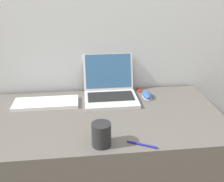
# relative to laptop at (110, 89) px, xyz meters

# --- Properties ---
(wall_back) EXTENTS (7.00, 0.04, 2.50)m
(wall_back) POSITION_rel_laptop_xyz_m (-0.09, 0.15, 0.43)
(wall_back) COLOR silver
(wall_back) RESTS_ON ground_plane
(desk) EXTENTS (1.34, 0.68, 0.77)m
(desk) POSITION_rel_laptop_xyz_m (-0.09, -0.22, -0.44)
(desk) COLOR #5B5651
(desk) RESTS_ON ground_plane
(laptop) EXTENTS (0.31, 0.33, 0.24)m
(laptop) POSITION_rel_laptop_xyz_m (0.00, 0.00, 0.00)
(laptop) COLOR silver
(laptop) RESTS_ON desk
(drink_cup) EXTENTS (0.09, 0.09, 0.11)m
(drink_cup) POSITION_rel_laptop_xyz_m (-0.09, -0.49, 0.00)
(drink_cup) COLOR #232326
(drink_cup) RESTS_ON desk
(computer_mouse) EXTENTS (0.06, 0.11, 0.04)m
(computer_mouse) POSITION_rel_laptop_xyz_m (0.22, -0.03, -0.04)
(computer_mouse) COLOR #B2B2B7
(computer_mouse) RESTS_ON desk
(external_keyboard) EXTENTS (0.37, 0.15, 0.02)m
(external_keyboard) POSITION_rel_laptop_xyz_m (-0.38, -0.06, -0.04)
(external_keyboard) COLOR silver
(external_keyboard) RESTS_ON desk
(usb_stick) EXTENTS (0.02, 0.06, 0.01)m
(usb_stick) POSITION_rel_laptop_xyz_m (0.20, 0.07, -0.05)
(usb_stick) COLOR #B2261E
(usb_stick) RESTS_ON desk
(pen) EXTENTS (0.13, 0.07, 0.01)m
(pen) POSITION_rel_laptop_xyz_m (0.09, -0.52, -0.05)
(pen) COLOR #191999
(pen) RESTS_ON desk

